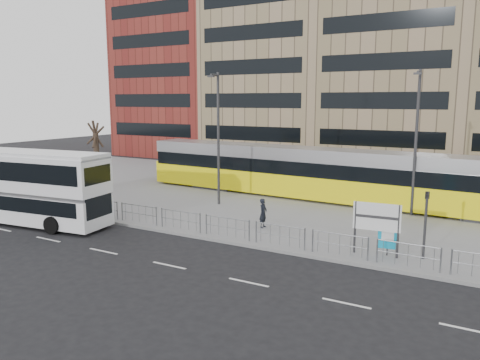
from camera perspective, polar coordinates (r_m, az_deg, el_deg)
The scene contains 16 objects.
ground at distance 25.45m, azimuth -6.62°, elevation -6.86°, with size 120.00×120.00×0.00m, color black.
plaza at distance 35.54m, azimuth 4.82°, elevation -1.95°, with size 64.00×24.00×0.15m, color gray.
kerb at distance 25.47m, azimuth -6.56°, elevation -6.67°, with size 64.00×0.25×0.17m, color gray.
building_row at distance 55.76m, azimuth 16.48°, elevation 15.16°, with size 70.40×18.40×31.20m.
pedestrian_barrier at distance 24.51m, azimuth -2.17°, elevation -5.06°, with size 32.07×0.07×1.10m.
road_markings at distance 21.87m, azimuth -10.71°, elevation -9.74°, with size 62.00×0.12×0.01m, color white.
double_decker_bus at distance 30.32m, azimuth -24.75°, elevation -0.48°, with size 11.00×3.73×4.32m.
tram at distance 33.70m, azimuth 11.57°, elevation 0.57°, with size 31.28×4.63×3.67m.
station_sign at distance 22.31m, azimuth 16.33°, elevation -4.62°, with size 2.14×0.27×2.46m.
ad_panel at distance 22.62m, azimuth 17.59°, elevation -6.43°, with size 0.88×0.19×1.65m.
pedestrian at distance 26.32m, azimuth 2.84°, elevation -4.05°, with size 0.60×0.39×1.65m, color black.
traffic_light_west at distance 30.98m, azimuth -18.99°, elevation -0.31°, with size 0.17×0.20×3.10m.
traffic_light_east at distance 22.45m, azimuth 21.71°, elevation -4.13°, with size 0.21×0.24×3.10m.
lamp_post_west at distance 31.64m, azimuth -2.71°, elevation 5.62°, with size 0.45×1.04×8.90m.
lamp_post_east at distance 30.34m, azimuth 20.66°, elevation 4.83°, with size 0.45×1.04×8.90m.
bare_tree at distance 39.75m, azimuth -17.29°, elevation 7.08°, with size 3.79×3.79×7.33m.
Camera 1 is at (14.44, -19.67, 7.21)m, focal length 35.00 mm.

